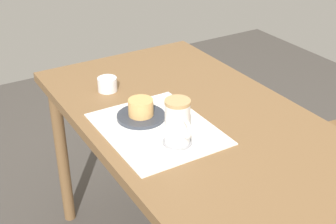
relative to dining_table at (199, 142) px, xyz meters
The scene contains 7 objects.
dining_table is the anchor object (origin of this frame).
placemat 0.17m from the dining_table, 98.93° to the right, with size 0.40×0.32×0.00m, color white.
pastry_plate 0.21m from the dining_table, 123.71° to the right, with size 0.16×0.16×0.01m, color #333842.
pastry 0.23m from the dining_table, 123.71° to the right, with size 0.08×0.08×0.05m, color #E0A860.
coffee_coaster 0.18m from the dining_table, 59.26° to the right, with size 0.09×0.09×0.01m, color #99999E.
coffee_mug 0.23m from the dining_table, 58.60° to the right, with size 0.11×0.08×0.14m.
sugar_bowl 0.40m from the dining_table, 155.00° to the right, with size 0.07×0.07×0.05m, color white.
Camera 1 is at (1.07, -0.76, 1.48)m, focal length 50.00 mm.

